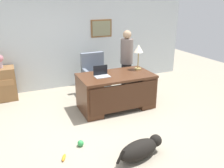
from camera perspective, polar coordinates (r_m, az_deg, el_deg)
The scene contains 11 objects.
ground_plane at distance 4.69m, azimuth -0.99°, elevation -10.17°, with size 12.00×12.00×0.00m, color #9E937F.
back_wall at distance 6.61m, azimuth -9.93°, elevation 10.94°, with size 7.00×0.16×2.70m.
desk at distance 5.27m, azimuth 1.07°, elevation -1.56°, with size 1.63×0.91×0.79m.
armchair at distance 6.10m, azimuth -4.19°, elevation 1.98°, with size 0.60×0.59×1.06m.
person_standing at distance 6.11m, azimuth 3.54°, elevation 5.53°, with size 0.32×0.32×1.62m.
dog_lying at distance 3.83m, azimuth 6.96°, elevation -15.33°, with size 0.87×0.42×0.30m.
laptop at distance 5.05m, azimuth -2.57°, elevation 2.51°, with size 0.32×0.22×0.22m.
desk_lamp at distance 5.50m, azimuth 6.45°, elevation 8.17°, with size 0.22×0.22×0.58m.
vase_with_flowers at distance 6.15m, azimuth -25.55°, elevation 5.29°, with size 0.17×0.17×0.32m.
dog_toy_ball at distance 4.14m, azimuth -7.60°, elevation -14.03°, with size 0.11×0.11×0.11m, color green.
dog_toy_plush at distance 3.92m, azimuth -11.59°, elevation -17.05°, with size 0.17×0.05×0.05m, color orange.
Camera 1 is at (-1.56, -3.75, 2.36)m, focal length 37.76 mm.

